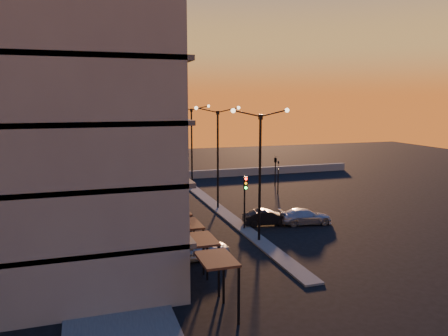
% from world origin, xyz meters
% --- Properties ---
extents(ground, '(120.00, 120.00, 0.00)m').
position_xyz_m(ground, '(0.00, 0.00, 0.00)').
color(ground, black).
rests_on(ground, ground).
extents(sidewalk_west, '(5.00, 40.00, 0.12)m').
position_xyz_m(sidewalk_west, '(-10.50, 4.00, 0.06)').
color(sidewalk_west, '#51514F').
rests_on(sidewalk_west, ground).
extents(median, '(1.20, 36.00, 0.12)m').
position_xyz_m(median, '(0.00, 10.00, 0.06)').
color(median, '#51514F').
rests_on(median, ground).
extents(parapet, '(44.00, 0.50, 1.00)m').
position_xyz_m(parapet, '(2.00, 26.00, 0.50)').
color(parapet, gray).
rests_on(parapet, ground).
extents(building, '(14.35, 17.08, 25.00)m').
position_xyz_m(building, '(-14.00, 0.03, 11.91)').
color(building, slate).
rests_on(building, ground).
extents(streetlamp_near, '(4.32, 0.32, 9.51)m').
position_xyz_m(streetlamp_near, '(0.00, 0.00, 5.59)').
color(streetlamp_near, black).
rests_on(streetlamp_near, ground).
extents(streetlamp_mid, '(4.32, 0.32, 9.51)m').
position_xyz_m(streetlamp_mid, '(0.00, 10.00, 5.59)').
color(streetlamp_mid, black).
rests_on(streetlamp_mid, ground).
extents(streetlamp_far, '(4.32, 0.32, 9.51)m').
position_xyz_m(streetlamp_far, '(0.00, 20.00, 5.59)').
color(streetlamp_far, black).
rests_on(streetlamp_far, ground).
extents(traffic_light_main, '(0.28, 0.44, 4.25)m').
position_xyz_m(traffic_light_main, '(0.00, 2.87, 2.89)').
color(traffic_light_main, black).
rests_on(traffic_light_main, ground).
extents(signal_east_a, '(0.13, 0.16, 3.60)m').
position_xyz_m(signal_east_a, '(8.00, 14.00, 1.93)').
color(signal_east_a, black).
rests_on(signal_east_a, ground).
extents(signal_east_b, '(0.42, 1.99, 3.60)m').
position_xyz_m(signal_east_b, '(9.50, 18.00, 3.10)').
color(signal_east_b, black).
rests_on(signal_east_b, ground).
extents(car_hatchback, '(4.40, 1.92, 1.48)m').
position_xyz_m(car_hatchback, '(-5.21, -2.11, 0.74)').
color(car_hatchback, '#989C9F').
rests_on(car_hatchback, ground).
extents(car_sedan, '(3.95, 1.84, 1.25)m').
position_xyz_m(car_sedan, '(2.15, 3.64, 0.63)').
color(car_sedan, black).
rests_on(car_sedan, ground).
extents(car_wagon, '(4.55, 2.40, 1.26)m').
position_xyz_m(car_wagon, '(5.32, 2.96, 0.63)').
color(car_wagon, '#ADAEB5').
rests_on(car_wagon, ground).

